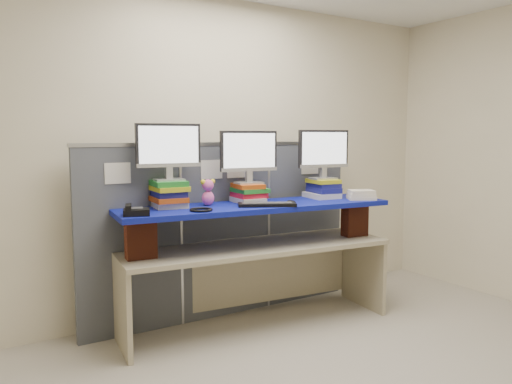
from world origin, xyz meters
TOP-DOWN VIEW (x-y plane):
  - room at (0.00, 0.00)m, footprint 5.00×4.00m
  - cubicle_partition at (-0.00, 1.78)m, footprint 2.60×0.06m
  - desk at (0.08, 1.42)m, footprint 2.31×0.89m
  - brick_pier_left at (-0.88, 1.47)m, footprint 0.23×0.14m
  - brick_pier_right at (1.04, 1.27)m, footprint 0.23×0.14m
  - blue_board at (0.08, 1.42)m, footprint 2.32×0.81m
  - book_stack_left at (-0.59, 1.61)m, footprint 0.28×0.33m
  - book_stack_center at (0.09, 1.54)m, footprint 0.27×0.31m
  - book_stack_right at (0.82, 1.46)m, footprint 0.28×0.32m
  - monitor_left at (-0.59, 1.61)m, footprint 0.51×0.16m
  - monitor_center at (0.09, 1.54)m, footprint 0.51×0.16m
  - monitor_right at (0.82, 1.46)m, footprint 0.51×0.16m
  - keyboard at (0.10, 1.27)m, footprint 0.48×0.34m
  - mouse at (0.33, 1.27)m, footprint 0.10×0.12m
  - desk_phone at (-0.94, 1.38)m, footprint 0.22×0.21m
  - headset at (-0.46, 1.31)m, footprint 0.23×0.23m
  - plush_toy at (-0.29, 1.55)m, footprint 0.13×0.09m
  - binder_stack at (1.03, 1.19)m, footprint 0.29×0.27m

SIDE VIEW (x-z plane):
  - desk at x=0.08m, z-range 0.20..0.89m
  - cubicle_partition at x=0.00m, z-range 0.00..1.53m
  - brick_pier_left at x=-0.88m, z-range 0.69..0.98m
  - brick_pier_right at x=1.04m, z-range 0.69..0.98m
  - blue_board at x=0.08m, z-range 0.98..1.03m
  - headset at x=-0.46m, z-range 1.03..1.05m
  - keyboard at x=0.10m, z-range 1.03..1.05m
  - mouse at x=0.33m, z-range 1.03..1.06m
  - desk_phone at x=-0.94m, z-range 1.02..1.09m
  - binder_stack at x=1.03m, z-range 1.02..1.11m
  - book_stack_center at x=0.09m, z-range 1.03..1.18m
  - book_stack_right at x=0.82m, z-range 1.02..1.19m
  - book_stack_left at x=-0.59m, z-range 1.03..1.24m
  - plush_toy at x=-0.29m, z-range 1.03..1.24m
  - room at x=0.00m, z-range 0.00..2.80m
  - monitor_center at x=0.09m, z-range 1.21..1.65m
  - monitor_right at x=0.82m, z-range 1.22..1.67m
  - monitor_left at x=-0.59m, z-range 1.27..1.71m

